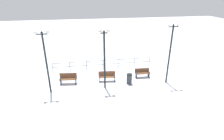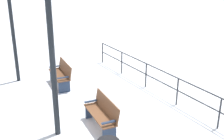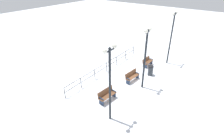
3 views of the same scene
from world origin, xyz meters
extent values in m
plane|color=white|center=(0.00, 0.00, 0.00)|extent=(80.00, 80.00, 0.00)
cube|color=brown|center=(-0.02, -3.52, 0.47)|extent=(0.64, 1.58, 0.04)
cube|color=brown|center=(-0.27, -3.49, 0.72)|extent=(0.27, 1.54, 0.45)
cube|color=#23334C|center=(-0.09, -4.18, 0.24)|extent=(0.44, 0.09, 0.47)
cube|color=#23334C|center=(0.05, -2.85, 0.24)|extent=(0.44, 0.09, 0.47)
cube|color=#23334C|center=(-0.07, -4.18, 0.59)|extent=(0.44, 0.11, 0.04)
cube|color=#23334C|center=(0.07, -2.86, 0.59)|extent=(0.44, 0.11, 0.04)
cube|color=brown|center=(0.08, 0.00, 0.44)|extent=(0.60, 1.60, 0.04)
cube|color=brown|center=(-0.14, 0.02, 0.68)|extent=(0.28, 1.56, 0.45)
cube|color=#23334C|center=(0.01, -0.68, 0.22)|extent=(0.40, 0.09, 0.44)
cube|color=#23334C|center=(0.16, 0.68, 0.22)|extent=(0.40, 0.09, 0.44)
cube|color=#23334C|center=(0.03, -0.68, 0.56)|extent=(0.40, 0.11, 0.04)
cube|color=#23334C|center=(0.18, 0.67, 0.56)|extent=(0.40, 0.11, 0.04)
cube|color=brown|center=(-0.15, 3.52, 0.44)|extent=(0.54, 1.46, 0.04)
cube|color=brown|center=(-0.39, 3.53, 0.65)|extent=(0.15, 1.45, 0.39)
cube|color=#23334C|center=(-0.17, 2.90, 0.22)|extent=(0.44, 0.07, 0.44)
cube|color=#23334C|center=(-0.12, 4.14, 0.22)|extent=(0.44, 0.07, 0.44)
cube|color=#23334C|center=(-0.15, 2.90, 0.56)|extent=(0.44, 0.09, 0.04)
cube|color=#23334C|center=(-0.10, 4.14, 0.56)|extent=(0.44, 0.09, 0.04)
cylinder|color=black|center=(1.23, -4.90, 2.49)|extent=(0.14, 0.14, 4.99)
cylinder|color=black|center=(1.23, -4.90, 4.87)|extent=(0.08, 0.87, 0.08)
sphere|color=white|center=(1.23, -5.33, 5.00)|extent=(0.28, 0.28, 0.28)
sphere|color=white|center=(1.23, -4.46, 5.00)|extent=(0.28, 0.28, 0.28)
cone|color=black|center=(1.23, -4.90, 5.05)|extent=(0.20, 0.20, 0.12)
cylinder|color=black|center=(1.23, -0.35, 2.45)|extent=(0.15, 0.15, 4.90)
cylinder|color=black|center=(1.23, -0.35, 4.78)|extent=(0.09, 0.62, 0.09)
sphere|color=white|center=(1.23, -0.66, 4.92)|extent=(0.32, 0.32, 0.32)
sphere|color=white|center=(1.23, -0.04, 4.92)|extent=(0.32, 0.32, 0.32)
cone|color=black|center=(1.23, -0.35, 4.96)|extent=(0.22, 0.22, 0.12)
cylinder|color=black|center=(1.23, 5.32, 2.60)|extent=(0.14, 0.14, 5.20)
cylinder|color=black|center=(1.23, 5.32, 5.08)|extent=(0.08, 0.88, 0.08)
sphere|color=white|center=(1.23, 4.88, 5.19)|extent=(0.25, 0.25, 0.25)
sphere|color=white|center=(1.23, 5.76, 5.19)|extent=(0.25, 0.25, 0.25)
cone|color=black|center=(1.23, 5.32, 5.26)|extent=(0.19, 0.19, 0.12)
cylinder|color=#26282D|center=(-2.85, -5.21, 0.48)|extent=(0.05, 0.05, 0.96)
cylinder|color=#26282D|center=(-2.85, -3.47, 0.48)|extent=(0.05, 0.05, 0.96)
cylinder|color=#26282D|center=(-2.85, -1.74, 0.48)|extent=(0.05, 0.05, 0.96)
cylinder|color=#26282D|center=(-2.85, 0.00, 0.48)|extent=(0.05, 0.05, 0.96)
cylinder|color=#26282D|center=(-2.85, 1.74, 0.48)|extent=(0.05, 0.05, 0.96)
cylinder|color=#26282D|center=(-2.85, 3.47, 0.48)|extent=(0.05, 0.05, 0.96)
cylinder|color=#26282D|center=(-2.85, 5.21, 0.48)|extent=(0.05, 0.05, 0.96)
cylinder|color=#26282D|center=(-2.85, 0.00, 0.96)|extent=(0.04, 10.42, 0.04)
cylinder|color=#26282D|center=(-2.85, 0.00, 0.53)|extent=(0.04, 10.42, 0.04)
cylinder|color=#2D3338|center=(0.89, 1.91, 0.44)|extent=(0.47, 0.47, 0.88)
cylinder|color=black|center=(0.89, 1.91, 0.91)|extent=(0.50, 0.50, 0.06)
camera|label=1|loc=(14.97, -2.13, 7.80)|focal=29.03mm
camera|label=2|loc=(3.43, 6.39, 4.44)|focal=45.84mm
camera|label=3|loc=(6.45, -11.83, 8.51)|focal=28.17mm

